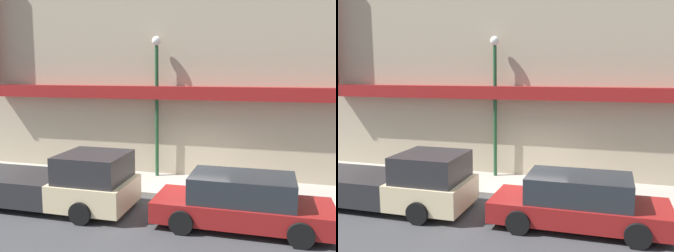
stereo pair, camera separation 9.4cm
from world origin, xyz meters
TOP-DOWN VIEW (x-y plane):
  - ground_plane at (0.00, 0.00)m, footprint 80.00×80.00m
  - sidewalk at (0.00, 1.27)m, footprint 36.00×2.54m
  - building at (-0.01, 4.02)m, footprint 19.80×3.80m
  - pickup_truck at (-3.92, -1.72)m, footprint 5.77×2.28m
  - parked_car at (1.85, -1.72)m, footprint 4.84×2.02m
  - fire_hydrant at (0.53, 0.92)m, footprint 0.18×0.18m
  - street_lamp at (-1.78, 2.17)m, footprint 0.36×0.36m

SIDE VIEW (x-z plane):
  - ground_plane at x=0.00m, z-range 0.00..0.00m
  - sidewalk at x=0.00m, z-range 0.00..0.16m
  - fire_hydrant at x=0.53m, z-range 0.15..0.75m
  - parked_car at x=1.85m, z-range -0.02..1.47m
  - pickup_truck at x=-3.92m, z-range -0.12..1.71m
  - street_lamp at x=-1.78m, z-range 0.85..6.33m
  - building at x=-0.01m, z-range -0.01..10.13m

